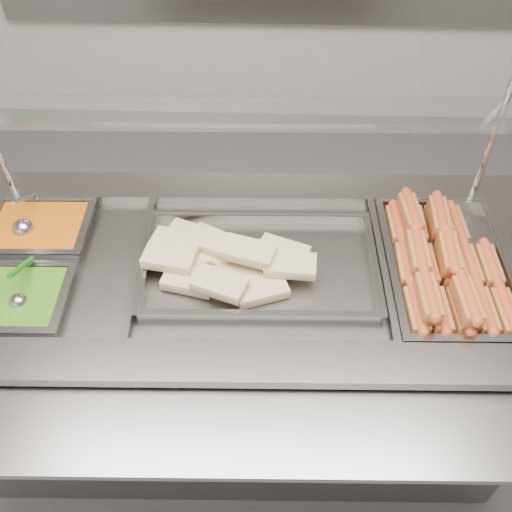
{
  "coord_description": "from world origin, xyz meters",
  "views": [
    {
      "loc": [
        -0.04,
        -0.58,
        1.97
      ],
      "look_at": [
        -0.07,
        0.48,
        0.84
      ],
      "focal_mm": 40.0,
      "sensor_mm": 36.0,
      "label": 1
    }
  ],
  "objects_px": {
    "pan_wraps": "(259,267)",
    "pan_hotdogs": "(445,272)",
    "steam_counter": "(242,347)",
    "sneeze_guard": "(239,115)",
    "ladle": "(24,227)",
    "serving_spoon": "(19,296)"
  },
  "relations": [
    {
      "from": "ladle",
      "to": "serving_spoon",
      "type": "relative_size",
      "value": 1.07
    },
    {
      "from": "steam_counter",
      "to": "ladle",
      "type": "distance_m",
      "value": 0.77
    },
    {
      "from": "pan_wraps",
      "to": "serving_spoon",
      "type": "relative_size",
      "value": 3.79
    },
    {
      "from": "pan_wraps",
      "to": "pan_hotdogs",
      "type": "bearing_deg",
      "value": 1.31
    },
    {
      "from": "pan_hotdogs",
      "to": "ladle",
      "type": "relative_size",
      "value": 2.86
    },
    {
      "from": "pan_wraps",
      "to": "ladle",
      "type": "height_order",
      "value": "ladle"
    },
    {
      "from": "sneeze_guard",
      "to": "ladle",
      "type": "xyz_separation_m",
      "value": [
        -0.63,
        -0.1,
        -0.33
      ]
    },
    {
      "from": "serving_spoon",
      "to": "steam_counter",
      "type": "bearing_deg",
      "value": 15.01
    },
    {
      "from": "sneeze_guard",
      "to": "ladle",
      "type": "relative_size",
      "value": 8.49
    },
    {
      "from": "pan_hotdogs",
      "to": "steam_counter",
      "type": "bearing_deg",
      "value": -178.69
    },
    {
      "from": "pan_hotdogs",
      "to": "ladle",
      "type": "xyz_separation_m",
      "value": [
        -1.2,
        0.09,
        0.05
      ]
    },
    {
      "from": "sneeze_guard",
      "to": "steam_counter",
      "type": "bearing_deg",
      "value": -88.69
    },
    {
      "from": "pan_hotdogs",
      "to": "pan_wraps",
      "type": "height_order",
      "value": "same"
    },
    {
      "from": "pan_hotdogs",
      "to": "serving_spoon",
      "type": "height_order",
      "value": "serving_spoon"
    },
    {
      "from": "steam_counter",
      "to": "pan_hotdogs",
      "type": "relative_size",
      "value": 3.4
    },
    {
      "from": "steam_counter",
      "to": "sneeze_guard",
      "type": "distance_m",
      "value": 0.77
    },
    {
      "from": "pan_hotdogs",
      "to": "serving_spoon",
      "type": "xyz_separation_m",
      "value": [
        -1.13,
        -0.16,
        0.05
      ]
    },
    {
      "from": "steam_counter",
      "to": "sneeze_guard",
      "type": "height_order",
      "value": "sneeze_guard"
    },
    {
      "from": "steam_counter",
      "to": "pan_hotdogs",
      "type": "distance_m",
      "value": 0.68
    },
    {
      "from": "serving_spoon",
      "to": "ladle",
      "type": "bearing_deg",
      "value": 105.32
    },
    {
      "from": "steam_counter",
      "to": "serving_spoon",
      "type": "distance_m",
      "value": 0.72
    },
    {
      "from": "pan_wraps",
      "to": "serving_spoon",
      "type": "height_order",
      "value": "serving_spoon"
    }
  ]
}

